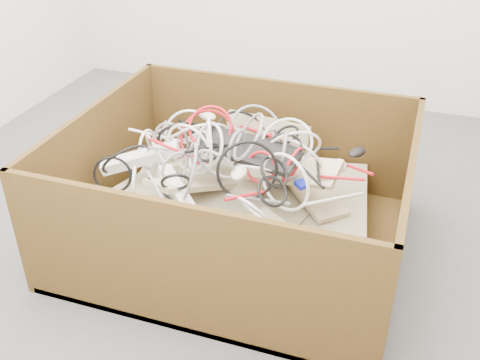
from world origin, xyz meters
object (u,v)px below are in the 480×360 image
(power_strip_left, at_px, (140,158))
(vga_plug, at_px, (301,184))
(power_strip_right, at_px, (176,189))
(cardboard_box, at_px, (234,216))

(power_strip_left, xyz_separation_m, vga_plug, (0.66, 0.06, -0.03))
(power_strip_right, height_order, vga_plug, power_strip_right)
(cardboard_box, bearing_deg, power_strip_left, -172.68)
(cardboard_box, distance_m, power_strip_right, 0.32)
(cardboard_box, bearing_deg, power_strip_right, -134.63)
(power_strip_right, relative_size, vga_plug, 5.92)
(cardboard_box, relative_size, vga_plug, 29.17)
(power_strip_left, height_order, vga_plug, power_strip_left)
(cardboard_box, xyz_separation_m, vga_plug, (0.27, 0.01, 0.21))
(cardboard_box, relative_size, power_strip_left, 4.01)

